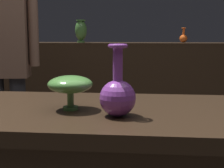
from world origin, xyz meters
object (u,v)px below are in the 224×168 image
(shelf_vase_far_left, at_px, (32,38))
(vase_centerpiece, at_px, (118,95))
(vase_tall_behind, at_px, (70,85))
(visitor_near_left, at_px, (5,56))
(shelf_vase_left, at_px, (81,30))
(shelf_vase_right, at_px, (183,38))

(shelf_vase_far_left, bearing_deg, vase_centerpiece, -64.42)
(vase_tall_behind, bearing_deg, visitor_near_left, 123.72)
(shelf_vase_far_left, distance_m, shelf_vase_left, 0.53)
(vase_tall_behind, height_order, shelf_vase_right, shelf_vase_right)
(shelf_vase_left, bearing_deg, visitor_near_left, -105.42)
(vase_centerpiece, relative_size, vase_tall_behind, 1.48)
(visitor_near_left, bearing_deg, shelf_vase_far_left, -89.16)
(shelf_vase_far_left, relative_size, shelf_vase_left, 0.63)
(vase_centerpiece, height_order, shelf_vase_left, shelf_vase_left)
(shelf_vase_right, height_order, shelf_vase_left, shelf_vase_left)
(vase_tall_behind, bearing_deg, shelf_vase_far_left, 112.52)
(vase_tall_behind, relative_size, shelf_vase_far_left, 1.11)
(shelf_vase_far_left, height_order, visitor_near_left, visitor_near_left)
(shelf_vase_right, xyz_separation_m, visitor_near_left, (-1.35, -1.23, -0.12))
(shelf_vase_right, distance_m, shelf_vase_left, 1.05)
(shelf_vase_far_left, bearing_deg, shelf_vase_right, 3.10)
(shelf_vase_right, height_order, shelf_vase_far_left, shelf_vase_right)
(vase_tall_behind, relative_size, shelf_vase_left, 0.71)
(visitor_near_left, bearing_deg, vase_centerpiece, 118.48)
(vase_tall_behind, bearing_deg, shelf_vase_right, 74.13)
(vase_centerpiece, relative_size, shelf_vase_left, 1.05)
(shelf_vase_left, xyz_separation_m, visitor_near_left, (-0.31, -1.13, -0.19))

